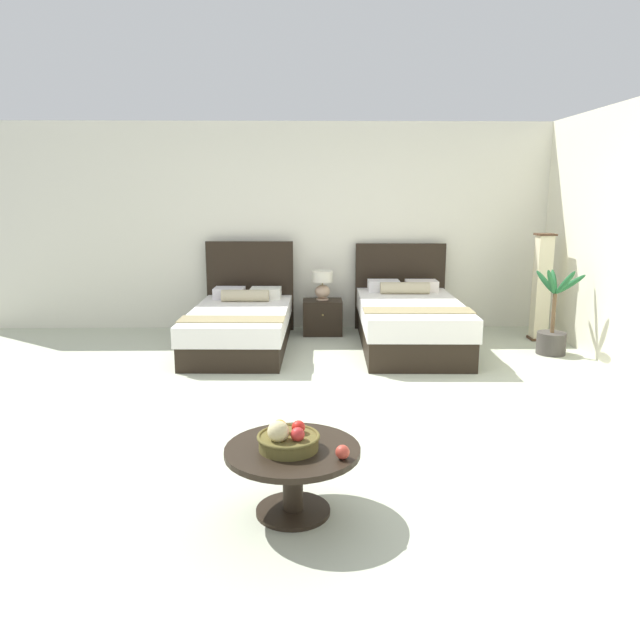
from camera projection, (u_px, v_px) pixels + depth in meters
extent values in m
cube|color=beige|center=(331.00, 403.00, 5.43)|extent=(9.74, 9.90, 0.02)
cube|color=white|center=(323.00, 227.00, 8.23)|extent=(9.74, 0.12, 2.74)
cube|color=black|center=(240.00, 338.00, 7.24)|extent=(1.13, 2.06, 0.26)
cube|color=white|center=(240.00, 318.00, 7.19)|extent=(1.17, 2.11, 0.22)
cube|color=black|center=(250.00, 286.00, 8.17)|extent=(1.16, 0.09, 1.20)
cube|color=white|center=(229.00, 293.00, 7.90)|extent=(0.40, 0.31, 0.14)
cube|color=white|center=(266.00, 293.00, 7.90)|extent=(0.40, 0.31, 0.14)
cylinder|color=#C4B792|center=(245.00, 296.00, 7.66)|extent=(0.60, 0.17, 0.15)
cube|color=#94865E|center=(232.00, 319.00, 6.58)|extent=(1.15, 0.40, 0.01)
cube|color=black|center=(410.00, 335.00, 7.27)|extent=(1.18, 2.16, 0.32)
cube|color=white|center=(410.00, 312.00, 7.21)|extent=(1.22, 2.20, 0.25)
cube|color=black|center=(400.00, 287.00, 8.25)|extent=(1.21, 0.09, 1.16)
cube|color=white|center=(384.00, 286.00, 7.96)|extent=(0.41, 0.31, 0.14)
cube|color=white|center=(421.00, 286.00, 7.96)|extent=(0.41, 0.31, 0.14)
cylinder|color=#C4B792|center=(405.00, 288.00, 7.72)|extent=(0.62, 0.17, 0.15)
cube|color=#94865E|center=(418.00, 310.00, 6.62)|extent=(1.20, 0.40, 0.01)
cube|color=black|center=(322.00, 317.00, 8.00)|extent=(0.51, 0.39, 0.45)
sphere|color=tan|center=(323.00, 315.00, 7.79)|extent=(0.02, 0.02, 0.02)
cylinder|color=#CBA889|center=(322.00, 299.00, 7.97)|extent=(0.16, 0.16, 0.02)
ellipsoid|color=#CBA889|center=(322.00, 292.00, 7.95)|extent=(0.20, 0.20, 0.18)
cylinder|color=#99844C|center=(322.00, 283.00, 7.93)|extent=(0.02, 0.02, 0.04)
cylinder|color=white|center=(322.00, 276.00, 7.91)|extent=(0.27, 0.27, 0.14)
cylinder|color=black|center=(293.00, 511.00, 3.55)|extent=(0.43, 0.43, 0.02)
cylinder|color=black|center=(293.00, 483.00, 3.51)|extent=(0.12, 0.12, 0.37)
cylinder|color=black|center=(293.00, 450.00, 3.47)|extent=(0.78, 0.78, 0.04)
cylinder|color=brown|center=(289.00, 443.00, 3.44)|extent=(0.34, 0.34, 0.08)
torus|color=brown|center=(289.00, 436.00, 3.43)|extent=(0.36, 0.36, 0.02)
sphere|color=beige|center=(278.00, 431.00, 3.37)|extent=(0.12, 0.12, 0.12)
sphere|color=red|center=(298.00, 434.00, 3.37)|extent=(0.08, 0.08, 0.08)
sphere|color=red|center=(298.00, 427.00, 3.48)|extent=(0.08, 0.08, 0.08)
sphere|color=orange|center=(280.00, 427.00, 3.48)|extent=(0.08, 0.08, 0.08)
sphere|color=#B93F2F|center=(342.00, 452.00, 3.31)|extent=(0.08, 0.08, 0.08)
cube|color=#462D1D|center=(538.00, 338.00, 7.74)|extent=(0.22, 0.22, 0.03)
cube|color=beige|center=(541.00, 287.00, 7.61)|extent=(0.18, 0.18, 1.28)
cube|color=#462D1D|center=(545.00, 234.00, 7.47)|extent=(0.22, 0.22, 0.02)
cylinder|color=#433F3A|center=(551.00, 343.00, 7.02)|extent=(0.33, 0.33, 0.25)
cylinder|color=brown|center=(554.00, 313.00, 6.95)|extent=(0.04, 0.04, 0.45)
ellipsoid|color=#256335|center=(570.00, 284.00, 6.88)|extent=(0.36, 0.08, 0.27)
ellipsoid|color=#256335|center=(554.00, 281.00, 7.00)|extent=(0.11, 0.29, 0.30)
ellipsoid|color=#256335|center=(546.00, 282.00, 6.95)|extent=(0.23, 0.21, 0.30)
ellipsoid|color=#256335|center=(551.00, 282.00, 6.79)|extent=(0.23, 0.24, 0.35)
ellipsoid|color=#256335|center=(565.00, 283.00, 6.76)|extent=(0.16, 0.30, 0.34)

